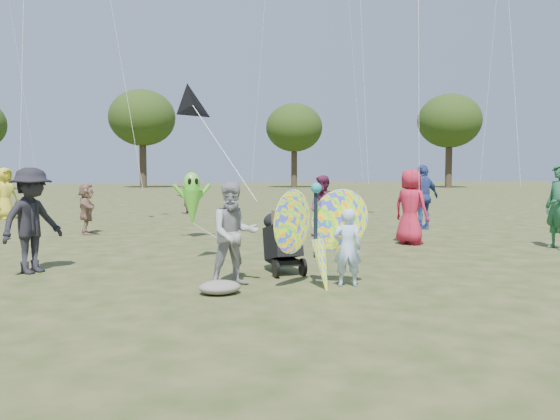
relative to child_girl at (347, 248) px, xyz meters
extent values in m
plane|color=#51592B|center=(-0.45, -0.24, -0.59)|extent=(160.00, 160.00, 0.00)
imported|color=#AFD0F8|center=(0.00, 0.00, 0.00)|extent=(0.50, 0.41, 1.19)
imported|color=#959499|center=(-1.61, 0.63, 0.20)|extent=(0.77, 0.60, 1.59)
ellipsoid|color=gray|center=(-1.95, 0.12, -0.50)|extent=(0.60, 0.49, 0.19)
imported|color=#B91D36|center=(3.58, 3.92, 0.31)|extent=(0.90, 1.05, 1.81)
imported|color=black|center=(-4.65, 2.76, 0.32)|extent=(1.31, 1.31, 1.82)
imported|color=#354A93|center=(5.81, 6.76, 0.39)|extent=(1.23, 0.71, 1.97)
imported|color=#936E5B|center=(-3.84, 8.73, 0.13)|extent=(0.43, 1.34, 1.44)
imported|color=#6A2348|center=(2.13, 5.84, 0.23)|extent=(0.90, 0.99, 1.65)
imported|color=#215939|center=(6.30, 2.14, 0.37)|extent=(0.48, 0.71, 1.92)
imported|color=gold|center=(-6.73, 14.79, 0.36)|extent=(1.08, 1.09, 1.90)
imported|color=#A35D71|center=(0.01, 15.07, 0.11)|extent=(0.70, 1.37, 1.42)
cube|color=black|center=(-0.58, 1.34, -0.04)|extent=(0.46, 0.86, 0.71)
cube|color=black|center=(-0.58, 1.34, -0.37)|extent=(0.41, 0.68, 0.10)
ellipsoid|color=black|center=(-0.58, 1.59, 0.29)|extent=(0.51, 0.45, 0.33)
cylinder|color=black|center=(-0.82, 0.99, -0.44)|extent=(0.05, 0.30, 0.30)
cylinder|color=black|center=(-0.34, 0.99, -0.44)|extent=(0.05, 0.30, 0.30)
cylinder|color=black|center=(-0.58, 1.79, -0.48)|extent=(0.05, 0.22, 0.22)
cylinder|color=black|center=(-0.58, 0.86, 0.39)|extent=(0.44, 0.03, 0.03)
cube|color=olive|center=(-0.58, 1.29, 0.37)|extent=(0.34, 0.28, 0.26)
ellipsoid|color=orange|center=(-0.86, 0.09, 0.41)|extent=(0.98, 0.71, 1.24)
ellipsoid|color=orange|center=(-0.10, 0.09, 0.41)|extent=(0.98, 0.71, 1.24)
cylinder|color=black|center=(-0.48, 0.11, 0.36)|extent=(0.06, 0.06, 1.00)
cone|color=orange|center=(-0.43, -0.06, -0.29)|extent=(0.36, 0.49, 0.93)
sphere|color=teal|center=(-0.48, 0.09, 0.91)|extent=(0.16, 0.16, 0.16)
cone|color=black|center=(-1.94, 2.33, 2.35)|extent=(0.89, 0.62, 0.81)
cylinder|color=silver|center=(-1.57, 1.53, 1.52)|extent=(0.74, 1.61, 1.67)
cone|color=#5BD432|center=(-1.18, 6.91, 0.21)|extent=(0.56, 0.56, 0.95)
ellipsoid|color=#5BD432|center=(-1.18, 6.91, 0.86)|extent=(0.44, 0.39, 0.57)
ellipsoid|color=black|center=(-1.27, 6.73, 0.91)|extent=(0.10, 0.05, 0.17)
ellipsoid|color=black|center=(-1.09, 6.73, 0.91)|extent=(0.10, 0.05, 0.17)
cylinder|color=#5BD432|center=(-1.48, 6.91, 0.61)|extent=(0.43, 0.10, 0.49)
cylinder|color=#5BD432|center=(-0.88, 6.91, 0.61)|extent=(0.43, 0.10, 0.49)
cylinder|color=silver|center=(-0.88, 6.71, -0.39)|extent=(0.61, 0.41, 0.41)
cylinder|color=silver|center=(-3.05, 7.68, 5.19)|extent=(1.21, 1.85, 8.97)
cylinder|color=#3A2D21|center=(1.55, 54.76, 1.72)|extent=(0.77, 0.77, 4.62)
ellipsoid|color=#2B4214|center=(1.55, 54.76, 7.11)|extent=(7.26, 7.26, 6.17)
cylinder|color=#3A2D21|center=(17.55, 49.76, 1.40)|extent=(0.66, 0.67, 3.99)
ellipsoid|color=#2B4214|center=(17.55, 49.76, 6.06)|extent=(6.27, 6.27, 5.33)
cylinder|color=#3A2D21|center=(33.55, 43.76, 1.61)|extent=(0.73, 0.73, 4.41)
ellipsoid|color=#2B4214|center=(33.55, 43.76, 6.76)|extent=(6.93, 6.93, 5.89)
camera|label=1|loc=(-3.62, -7.44, 1.15)|focal=35.00mm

